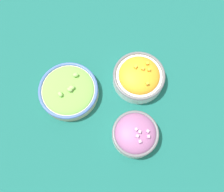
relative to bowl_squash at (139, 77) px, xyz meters
The scene contains 4 objects.
ground_plane 0.13m from the bowl_squash, 41.31° to the left, with size 3.00×3.00×0.00m, color #196056.
bowl_squash is the anchor object (origin of this frame).
bowl_lettuce 0.27m from the bowl_squash, 16.47° to the left, with size 0.23×0.23×0.07m.
bowl_red_onion 0.22m from the bowl_squash, 89.65° to the left, with size 0.17×0.17×0.09m.
Camera 1 is at (-0.03, 0.29, 0.93)m, focal length 40.00 mm.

